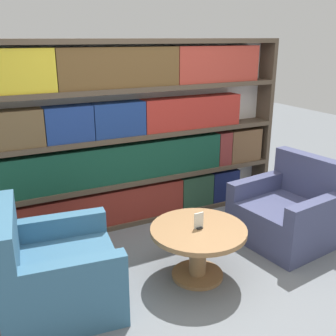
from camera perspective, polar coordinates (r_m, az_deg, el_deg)
ground_plane at (r=3.43m, az=5.37°, el=-16.12°), size 14.00×14.00×0.00m
bookshelf at (r=4.14m, az=-5.02°, el=4.63°), size 3.35×0.30×1.93m
armchair_left at (r=3.13m, az=-16.08°, el=-14.44°), size 0.92×0.94×0.82m
armchair_right at (r=4.11m, az=17.08°, el=-6.32°), size 0.93×0.94×0.82m
coffee_table at (r=3.33m, az=4.39°, el=-10.67°), size 0.80×0.80×0.46m
table_sign at (r=3.24m, az=4.48°, el=-7.78°), size 0.08×0.06×0.14m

